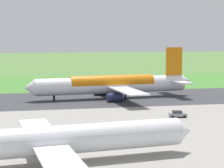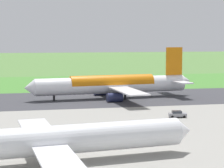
% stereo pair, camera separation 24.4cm
% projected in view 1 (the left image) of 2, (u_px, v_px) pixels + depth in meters
% --- Properties ---
extents(ground_plane, '(800.00, 800.00, 0.00)m').
position_uv_depth(ground_plane, '(79.00, 99.00, 130.13)').
color(ground_plane, '#547F3D').
extents(runway_asphalt, '(600.00, 35.73, 0.06)m').
position_uv_depth(runway_asphalt, '(79.00, 99.00, 130.12)').
color(runway_asphalt, '#38383D').
rests_on(runway_asphalt, ground).
extents(apron_concrete, '(440.00, 110.00, 0.05)m').
position_uv_depth(apron_concrete, '(136.00, 165.00, 63.10)').
color(apron_concrete, gray).
rests_on(apron_concrete, ground).
extents(grass_verge_foreground, '(600.00, 80.00, 0.04)m').
position_uv_depth(grass_verge_foreground, '(67.00, 85.00, 167.46)').
color(grass_verge_foreground, '#478534').
rests_on(grass_verge_foreground, ground).
extents(airliner_main, '(54.15, 44.37, 15.88)m').
position_uv_depth(airliner_main, '(113.00, 84.00, 131.87)').
color(airliner_main, white).
rests_on(airliner_main, ground).
extents(airliner_parked_mid, '(46.30, 37.97, 13.51)m').
position_uv_depth(airliner_parked_mid, '(52.00, 140.00, 63.34)').
color(airliner_parked_mid, white).
rests_on(airliner_parked_mid, ground).
extents(service_car_followme, '(4.43, 2.44, 1.62)m').
position_uv_depth(service_car_followme, '(178.00, 114.00, 100.48)').
color(service_car_followme, gray).
rests_on(service_car_followme, ground).
extents(no_stopping_sign, '(0.60, 0.10, 2.78)m').
position_uv_depth(no_stopping_sign, '(88.00, 81.00, 167.45)').
color(no_stopping_sign, slate).
rests_on(no_stopping_sign, ground).
extents(traffic_cone_orange, '(0.40, 0.40, 0.55)m').
position_uv_depth(traffic_cone_orange, '(70.00, 86.00, 164.08)').
color(traffic_cone_orange, orange).
rests_on(traffic_cone_orange, ground).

